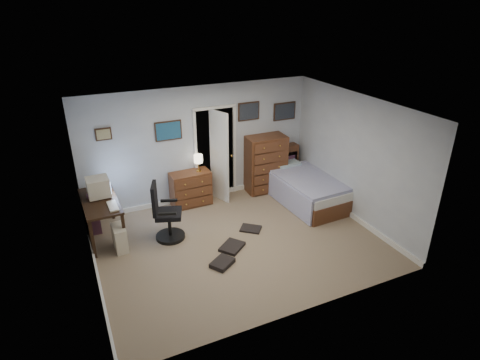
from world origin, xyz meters
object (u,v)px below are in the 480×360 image
object	(u,v)px
low_dresser	(191,189)
tall_dresser	(265,164)
bed	(305,188)
office_chair	(166,218)
computer_desk	(96,210)

from	to	relation	value
low_dresser	tall_dresser	distance (m)	1.81
low_dresser	bed	xyz separation A→B (m)	(2.30, -0.91, -0.06)
tall_dresser	bed	size ratio (longest dim) A/B	0.64
office_chair	bed	size ratio (longest dim) A/B	0.55
tall_dresser	low_dresser	bearing A→B (deg)	-177.58
computer_desk	office_chair	size ratio (longest dim) A/B	1.20
tall_dresser	bed	bearing A→B (deg)	-56.60
office_chair	tall_dresser	distance (m)	2.84
office_chair	low_dresser	size ratio (longest dim) A/B	1.33
office_chair	computer_desk	bearing A→B (deg)	173.69
low_dresser	tall_dresser	bearing A→B (deg)	-2.49
computer_desk	tall_dresser	size ratio (longest dim) A/B	1.03
bed	tall_dresser	bearing A→B (deg)	117.60
low_dresser	computer_desk	bearing A→B (deg)	-166.09
low_dresser	bed	world-z (taller)	low_dresser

